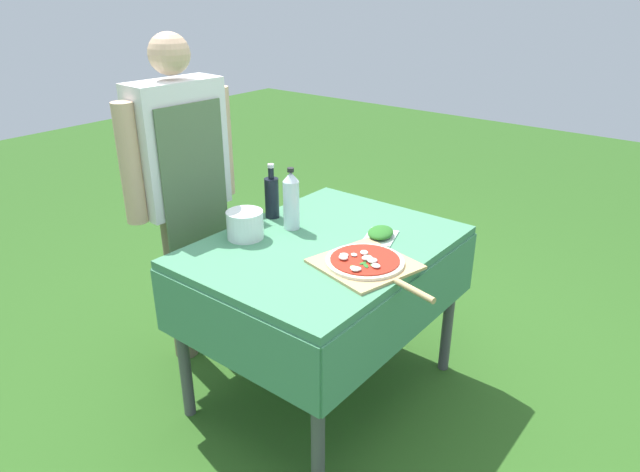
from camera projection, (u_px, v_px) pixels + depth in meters
The scene contains 8 objects.
ground_plane at pixel (324, 389), 2.73m from camera, with size 12.00×12.00×0.00m, color #2D5B1E.
prep_table at pixel (324, 264), 2.46m from camera, with size 1.15×0.88×0.77m.
person_cook at pixel (182, 179), 2.66m from camera, with size 0.60×0.22×1.59m.
pizza_on_peel at pixel (366, 263), 2.21m from camera, with size 0.41×0.55×0.05m.
oil_bottle at pixel (272, 196), 2.64m from camera, with size 0.07×0.07×0.26m.
water_bottle at pixel (291, 200), 2.50m from camera, with size 0.07×0.07×0.28m.
herb_container at pixel (381, 233), 2.45m from camera, with size 0.20×0.17×0.04m.
mixing_tub at pixel (245, 225), 2.44m from camera, with size 0.16×0.16×0.12m, color silver.
Camera 1 is at (-1.73, -1.35, 1.78)m, focal length 32.00 mm.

